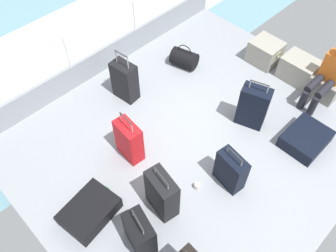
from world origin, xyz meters
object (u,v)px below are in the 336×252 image
suitcase_2 (140,233)px  suitcase_0 (231,170)px  suitcase_1 (125,81)px  cargo_crate_1 (299,69)px  suitcase_3 (129,141)px  suitcase_6 (306,139)px  paper_cup (197,186)px  suitcase_5 (90,211)px  cargo_crate_0 (265,52)px  suitcase_8 (162,194)px  suitcase_4 (253,107)px  passenger_seated (329,74)px  duffel_bag (184,58)px  cargo_crate_2 (326,85)px

suitcase_2 → suitcase_0: bearing=81.6°
suitcase_0 → suitcase_1: 2.22m
cargo_crate_1 → suitcase_0: 2.48m
cargo_crate_1 → suitcase_3: suitcase_3 is taller
cargo_crate_1 → suitcase_2: bearing=-86.2°
suitcase_6 → paper_cup: (-0.62, -1.70, -0.06)m
suitcase_3 → suitcase_5: 1.08m
cargo_crate_0 → suitcase_8: size_ratio=0.70×
suitcase_0 → suitcase_4: (-0.44, 1.06, 0.07)m
suitcase_4 → suitcase_6: suitcase_4 is taller
suitcase_2 → suitcase_3: size_ratio=0.82×
suitcase_2 → suitcase_4: 2.49m
suitcase_3 → suitcase_0: bearing=27.0°
suitcase_6 → suitcase_0: bearing=-106.5°
passenger_seated → suitcase_4: passenger_seated is taller
cargo_crate_0 → suitcase_6: cargo_crate_0 is taller
suitcase_1 → duffel_bag: suitcase_1 is taller
passenger_seated → suitcase_3: passenger_seated is taller
suitcase_3 → suitcase_4: suitcase_4 is taller
suitcase_1 → suitcase_8: suitcase_1 is taller
cargo_crate_0 → duffel_bag: size_ratio=1.04×
cargo_crate_0 → suitcase_6: (1.52, -1.08, -0.10)m
suitcase_1 → paper_cup: suitcase_1 is taller
suitcase_0 → suitcase_8: suitcase_8 is taller
suitcase_6 → paper_cup: suitcase_6 is taller
cargo_crate_0 → suitcase_0: size_ratio=0.80×
suitcase_8 → suitcase_4: bearing=92.0°
passenger_seated → suitcase_0: bearing=-91.2°
suitcase_3 → suitcase_4: size_ratio=0.95×
cargo_crate_1 → passenger_seated: passenger_seated is taller
passenger_seated → suitcase_4: bearing=-112.1°
suitcase_4 → paper_cup: suitcase_4 is taller
cargo_crate_0 → suitcase_1: (-1.08, -2.34, 0.14)m
suitcase_5 → suitcase_8: bearing=53.2°
suitcase_1 → suitcase_5: (1.28, -1.70, -0.24)m
cargo_crate_2 → suitcase_8: bearing=-97.2°
cargo_crate_1 → cargo_crate_2: (0.51, 0.01, -0.03)m
cargo_crate_1 → paper_cup: bearing=-85.1°
cargo_crate_0 → suitcase_4: suitcase_4 is taller
suitcase_4 → paper_cup: 1.49m
suitcase_6 → duffel_bag: 2.46m
suitcase_8 → suitcase_3: bearing=164.9°
suitcase_2 → duffel_bag: suitcase_2 is taller
suitcase_0 → suitcase_8: 0.98m
suitcase_0 → suitcase_4: bearing=112.7°
suitcase_3 → suitcase_6: suitcase_3 is taller
suitcase_2 → suitcase_4: size_ratio=0.78×
suitcase_1 → paper_cup: 2.06m
passenger_seated → paper_cup: bearing=-95.9°
cargo_crate_1 → suitcase_8: (0.09, -3.34, 0.13)m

